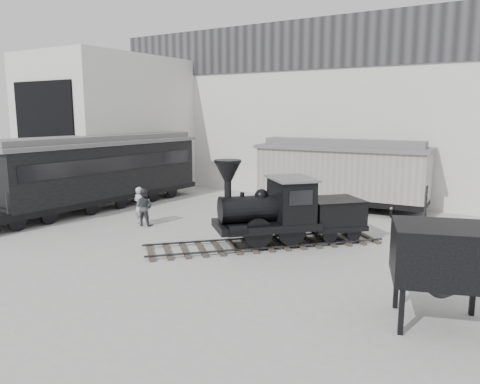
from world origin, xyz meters
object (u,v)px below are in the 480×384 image
Objects in this scene: boxcar at (341,172)px; passenger_coach at (100,171)px; coal_hopper at (442,261)px; locomotive at (283,214)px; visitor_b at (144,207)px; visitor_a at (140,206)px.

boxcar reaches higher than passenger_coach.
boxcar reaches higher than coal_hopper.
passenger_coach is at bearing -142.00° from locomotive.
boxcar reaches higher than locomotive.
coal_hopper is (6.79, -4.55, 0.43)m from locomotive.
visitor_a is at bearing -30.60° from visitor_b.
coal_hopper is (14.34, -4.02, 0.79)m from visitor_a.
visitor_a is at bearing 146.30° from coal_hopper.
passenger_coach is at bearing 145.19° from coal_hopper.
coal_hopper reaches higher than visitor_a.
coal_hopper is (19.00, -5.73, -0.40)m from passenger_coach.
coal_hopper is at bearing 151.87° from visitor_b.
passenger_coach is 7.83× the size of visitor_a.
visitor_a is 0.63× the size of coal_hopper.
locomotive is at bearing 128.15° from coal_hopper.
visitor_b is at bearing -129.68° from boxcar.
visitor_b is at bearing 162.13° from visitor_a.
boxcar is (-0.54, 8.29, 0.77)m from locomotive.
boxcar is 11.18m from visitor_b.
visitor_a is 14.92m from coal_hopper.
passenger_coach is (-11.66, -7.11, 0.05)m from boxcar.
locomotive reaches higher than visitor_a.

